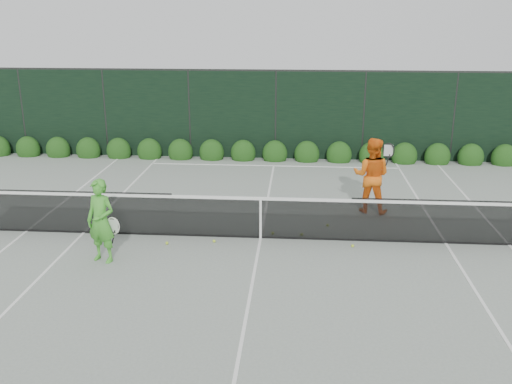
{
  "coord_description": "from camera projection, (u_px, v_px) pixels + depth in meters",
  "views": [
    {
      "loc": [
        0.82,
        -11.98,
        4.88
      ],
      "look_at": [
        -0.13,
        0.3,
        1.0
      ],
      "focal_mm": 40.0,
      "sensor_mm": 36.0,
      "label": 1
    }
  ],
  "objects": [
    {
      "name": "hedge_row",
      "position": [
        275.0,
        154.0,
        19.65
      ],
      "size": [
        31.66,
        0.65,
        0.94
      ],
      "color": "#123B10",
      "rests_on": "ground"
    },
    {
      "name": "tennis_balls",
      "position": [
        273.0,
        237.0,
        12.9
      ],
      "size": [
        4.14,
        1.45,
        0.07
      ],
      "color": "#B7D42F",
      "rests_on": "ground"
    },
    {
      "name": "tennis_net",
      "position": [
        260.0,
        216.0,
        12.76
      ],
      "size": [
        12.9,
        0.1,
        1.07
      ],
      "color": "black",
      "rests_on": "ground"
    },
    {
      "name": "windscreen_fence",
      "position": [
        250.0,
        216.0,
        9.89
      ],
      "size": [
        32.0,
        21.07,
        3.06
      ],
      "color": "black",
      "rests_on": "ground"
    },
    {
      "name": "player_man",
      "position": [
        371.0,
        175.0,
        14.36
      ],
      "size": [
        1.1,
        0.96,
        1.92
      ],
      "rotation": [
        0.0,
        0.0,
        2.86
      ],
      "color": "orange",
      "rests_on": "ground"
    },
    {
      "name": "player_woman",
      "position": [
        101.0,
        221.0,
        11.5
      ],
      "size": [
        0.73,
        0.6,
        1.73
      ],
      "rotation": [
        0.0,
        0.0,
        -0.33
      ],
      "color": "green",
      "rests_on": "ground"
    },
    {
      "name": "ground",
      "position": [
        261.0,
        238.0,
        12.92
      ],
      "size": [
        80.0,
        80.0,
        0.0
      ],
      "primitive_type": "plane",
      "color": "gray",
      "rests_on": "ground"
    },
    {
      "name": "court_lines",
      "position": [
        261.0,
        238.0,
        12.92
      ],
      "size": [
        11.03,
        23.83,
        0.01
      ],
      "color": "white",
      "rests_on": "ground"
    }
  ]
}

